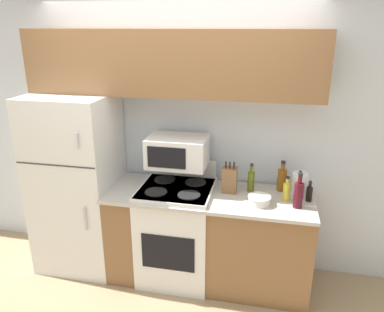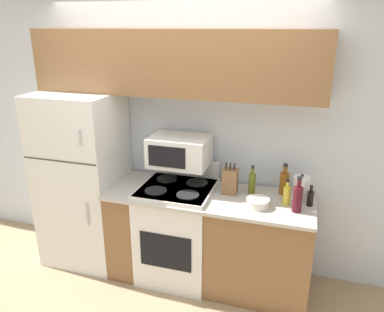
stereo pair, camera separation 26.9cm
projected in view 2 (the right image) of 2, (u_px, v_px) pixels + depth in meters
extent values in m
plane|color=tan|center=(159.00, 291.00, 3.41)|extent=(12.00, 12.00, 0.00)
cube|color=silver|center=(182.00, 137.00, 3.61)|extent=(8.00, 0.05, 2.55)
cube|color=brown|center=(209.00, 239.00, 3.45)|extent=(1.82, 0.63, 0.85)
cube|color=#BCB7AD|center=(209.00, 196.00, 3.29)|extent=(1.82, 0.67, 0.03)
cube|color=white|center=(83.00, 180.00, 3.68)|extent=(0.76, 0.65, 1.71)
cube|color=#383838|center=(59.00, 161.00, 3.29)|extent=(0.74, 0.01, 0.01)
cylinder|color=#B7B7BC|center=(79.00, 138.00, 3.12)|extent=(0.02, 0.02, 0.14)
cylinder|color=#B7B7BC|center=(87.00, 214.00, 3.36)|extent=(0.02, 0.02, 0.22)
cube|color=brown|center=(173.00, 63.00, 3.19)|extent=(2.57, 0.35, 0.55)
cube|color=white|center=(178.00, 232.00, 3.51)|extent=(0.65, 0.63, 0.92)
cube|color=black|center=(165.00, 252.00, 3.23)|extent=(0.47, 0.01, 0.33)
cube|color=#2D2D2D|center=(177.00, 187.00, 3.36)|extent=(0.63, 0.60, 0.01)
cube|color=white|center=(187.00, 167.00, 3.60)|extent=(0.63, 0.06, 0.16)
cylinder|color=black|center=(156.00, 191.00, 3.27)|extent=(0.20, 0.20, 0.01)
cylinder|color=black|center=(188.00, 195.00, 3.19)|extent=(0.20, 0.20, 0.01)
cylinder|color=black|center=(167.00, 179.00, 3.52)|extent=(0.20, 0.20, 0.01)
cylinder|color=black|center=(197.00, 182.00, 3.44)|extent=(0.20, 0.20, 0.01)
cube|color=white|center=(180.00, 151.00, 3.38)|extent=(0.53, 0.37, 0.27)
cube|color=black|center=(167.00, 157.00, 3.22)|extent=(0.34, 0.01, 0.19)
cube|color=brown|center=(230.00, 181.00, 3.28)|extent=(0.13, 0.11, 0.23)
cylinder|color=black|center=(226.00, 166.00, 3.23)|extent=(0.01, 0.01, 0.06)
cylinder|color=black|center=(230.00, 166.00, 3.22)|extent=(0.01, 0.01, 0.06)
cylinder|color=black|center=(234.00, 167.00, 3.21)|extent=(0.01, 0.01, 0.06)
cylinder|color=silver|center=(258.00, 203.00, 3.06)|extent=(0.18, 0.18, 0.07)
torus|color=silver|center=(258.00, 199.00, 3.05)|extent=(0.19, 0.19, 0.01)
cylinder|color=gold|center=(287.00, 196.00, 3.09)|extent=(0.06, 0.06, 0.15)
cylinder|color=gold|center=(288.00, 185.00, 3.05)|extent=(0.03, 0.03, 0.05)
cylinder|color=black|center=(288.00, 181.00, 3.04)|extent=(0.03, 0.03, 0.02)
cylinder|color=black|center=(310.00, 199.00, 3.07)|extent=(0.05, 0.05, 0.13)
cylinder|color=black|center=(311.00, 189.00, 3.04)|extent=(0.02, 0.02, 0.04)
cylinder|color=black|center=(312.00, 186.00, 3.03)|extent=(0.03, 0.03, 0.01)
cylinder|color=#470F19|center=(298.00, 200.00, 2.96)|extent=(0.08, 0.08, 0.21)
cylinder|color=#470F19|center=(299.00, 183.00, 2.91)|extent=(0.03, 0.03, 0.07)
cylinder|color=black|center=(300.00, 178.00, 2.90)|extent=(0.04, 0.04, 0.02)
cylinder|color=brown|center=(284.00, 183.00, 3.27)|extent=(0.08, 0.08, 0.20)
cylinder|color=brown|center=(285.00, 170.00, 3.23)|extent=(0.04, 0.04, 0.06)
cylinder|color=black|center=(286.00, 165.00, 3.22)|extent=(0.04, 0.04, 0.02)
cylinder|color=#5B6619|center=(252.00, 184.00, 3.28)|extent=(0.06, 0.06, 0.18)
cylinder|color=#5B6619|center=(253.00, 171.00, 3.24)|extent=(0.03, 0.03, 0.06)
cylinder|color=black|center=(253.00, 167.00, 3.23)|extent=(0.03, 0.03, 0.02)
cylinder|color=white|center=(301.00, 188.00, 3.15)|extent=(0.14, 0.14, 0.21)
sphere|color=black|center=(302.00, 175.00, 3.11)|extent=(0.02, 0.02, 0.02)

